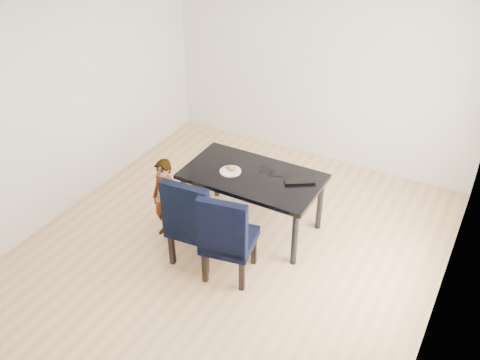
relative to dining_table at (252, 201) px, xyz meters
The scene contains 14 objects.
floor 0.63m from the dining_table, 90.00° to the right, with size 4.50×5.00×0.01m, color tan.
ceiling 2.38m from the dining_table, 90.00° to the right, with size 4.50×5.00×0.01m, color white.
wall_back 2.23m from the dining_table, 90.00° to the left, with size 4.50×0.01×2.70m, color silver.
wall_front 3.16m from the dining_table, 90.00° to the right, with size 4.50×0.01×2.70m, color silver.
wall_left 2.51m from the dining_table, 167.50° to the right, with size 0.01×5.00×2.70m, color white.
wall_right 2.51m from the dining_table, 12.50° to the right, with size 0.01×5.00×2.70m, color silver.
dining_table is the anchor object (origin of this frame).
chair_left 0.85m from the dining_table, 109.60° to the right, with size 0.53×0.55×1.10m, color black.
chair_right 0.87m from the dining_table, 78.57° to the right, with size 0.52×0.54×1.09m, color black.
child 1.04m from the dining_table, 140.63° to the right, with size 0.38×0.25×1.04m, color red.
plate 0.46m from the dining_table, 166.17° to the right, with size 0.25×0.25×0.01m, color silver.
sandwich 0.49m from the dining_table, 168.81° to the right, with size 0.15×0.07×0.06m, color #A07039.
laptop 0.66m from the dining_table, 18.39° to the left, with size 0.35×0.23×0.03m, color black.
cable_tangle 0.41m from the dining_table, 39.20° to the left, with size 0.16×0.16×0.01m, color black.
Camera 1 is at (2.38, -4.12, 4.08)m, focal length 40.00 mm.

